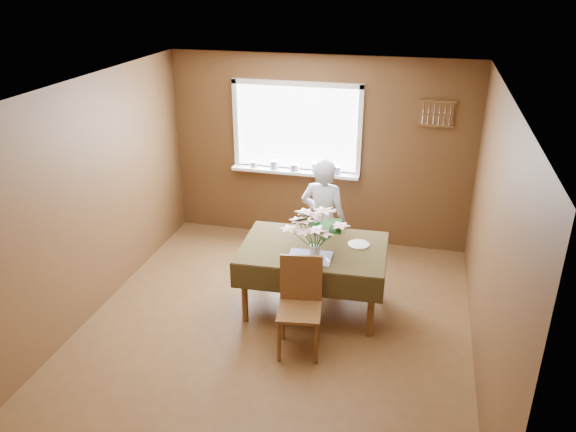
% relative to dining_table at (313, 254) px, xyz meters
% --- Properties ---
extents(floor, '(4.50, 4.50, 0.00)m').
position_rel_dining_table_xyz_m(floor, '(-0.30, -0.48, -0.66)').
color(floor, brown).
rests_on(floor, ground).
extents(ceiling, '(4.50, 4.50, 0.00)m').
position_rel_dining_table_xyz_m(ceiling, '(-0.30, -0.48, 1.84)').
color(ceiling, white).
rests_on(ceiling, wall_back).
extents(wall_back, '(4.00, 0.00, 4.00)m').
position_rel_dining_table_xyz_m(wall_back, '(-0.30, 1.77, 0.59)').
color(wall_back, brown).
rests_on(wall_back, floor).
extents(wall_front, '(4.00, 0.00, 4.00)m').
position_rel_dining_table_xyz_m(wall_front, '(-0.30, -2.73, 0.59)').
color(wall_front, brown).
rests_on(wall_front, floor).
extents(wall_left, '(0.00, 4.50, 4.50)m').
position_rel_dining_table_xyz_m(wall_left, '(-2.30, -0.48, 0.59)').
color(wall_left, brown).
rests_on(wall_left, floor).
extents(wall_right, '(0.00, 4.50, 4.50)m').
position_rel_dining_table_xyz_m(wall_right, '(1.70, -0.48, 0.59)').
color(wall_right, brown).
rests_on(wall_right, floor).
extents(window_assembly, '(1.72, 0.20, 1.22)m').
position_rel_dining_table_xyz_m(window_assembly, '(-0.59, 1.71, 0.69)').
color(window_assembly, white).
rests_on(window_assembly, wall_back).
extents(spoon_rack, '(0.44, 0.05, 0.33)m').
position_rel_dining_table_xyz_m(spoon_rack, '(1.15, 1.73, 1.19)').
color(spoon_rack, brown).
rests_on(spoon_rack, wall_back).
extents(dining_table, '(1.59, 1.12, 0.76)m').
position_rel_dining_table_xyz_m(dining_table, '(0.00, 0.00, 0.00)').
color(dining_table, brown).
rests_on(dining_table, floor).
extents(chair_far, '(0.40, 0.40, 0.90)m').
position_rel_dining_table_xyz_m(chair_far, '(-0.01, 0.81, -0.17)').
color(chair_far, brown).
rests_on(chair_far, floor).
extents(chair_near, '(0.47, 0.47, 0.96)m').
position_rel_dining_table_xyz_m(chair_near, '(0.02, -0.72, -0.14)').
color(chair_near, brown).
rests_on(chair_near, floor).
extents(seated_woman, '(0.59, 0.43, 1.50)m').
position_rel_dining_table_xyz_m(seated_woman, '(-0.03, 0.71, 0.09)').
color(seated_woman, white).
rests_on(seated_woman, floor).
extents(flower_bouquet, '(0.54, 0.54, 0.46)m').
position_rel_dining_table_xyz_m(flower_bouquet, '(0.06, -0.23, 0.39)').
color(flower_bouquet, white).
rests_on(flower_bouquet, dining_table).
extents(side_plate, '(0.24, 0.24, 0.01)m').
position_rel_dining_table_xyz_m(side_plate, '(0.46, 0.16, 0.10)').
color(side_plate, white).
rests_on(side_plate, dining_table).
extents(table_knife, '(0.11, 0.22, 0.00)m').
position_rel_dining_table_xyz_m(table_knife, '(0.17, -0.20, 0.10)').
color(table_knife, silver).
rests_on(table_knife, dining_table).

